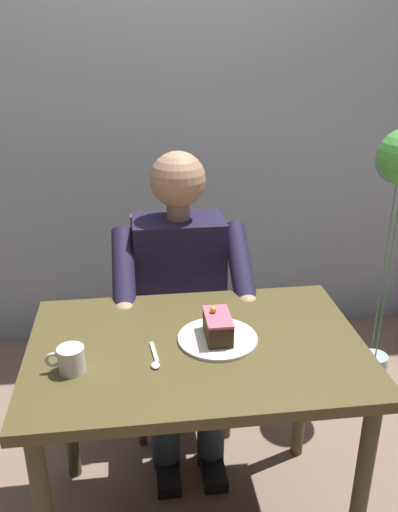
# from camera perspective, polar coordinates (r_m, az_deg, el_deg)

# --- Properties ---
(cafe_rear_panel) EXTENTS (6.40, 0.12, 3.00)m
(cafe_rear_panel) POSITION_cam_1_polar(r_m,az_deg,el_deg) (2.77, -4.01, 20.28)
(cafe_rear_panel) COLOR #9CACB9
(cafe_rear_panel) RESTS_ON ground
(dining_table) EXTENTS (1.03, 0.68, 0.75)m
(dining_table) POSITION_cam_1_polar(r_m,az_deg,el_deg) (1.71, -0.26, -12.17)
(dining_table) COLOR brown
(dining_table) RESTS_ON ground
(chair) EXTENTS (0.42, 0.42, 0.90)m
(chair) POSITION_cam_1_polar(r_m,az_deg,el_deg) (2.36, -2.26, -5.74)
(chair) COLOR brown
(chair) RESTS_ON ground
(seated_person) EXTENTS (0.53, 0.58, 1.22)m
(seated_person) POSITION_cam_1_polar(r_m,az_deg,el_deg) (2.14, -1.89, -4.65)
(seated_person) COLOR #201B37
(seated_person) RESTS_ON ground
(dessert_plate) EXTENTS (0.25, 0.25, 0.01)m
(dessert_plate) POSITION_cam_1_polar(r_m,az_deg,el_deg) (1.68, 2.00, -8.79)
(dessert_plate) COLOR white
(dessert_plate) RESTS_ON dining_table
(cake_slice) EXTENTS (0.08, 0.14, 0.10)m
(cake_slice) POSITION_cam_1_polar(r_m,az_deg,el_deg) (1.65, 2.02, -7.51)
(cake_slice) COLOR #342311
(cake_slice) RESTS_ON dessert_plate
(coffee_cup) EXTENTS (0.11, 0.08, 0.08)m
(coffee_cup) POSITION_cam_1_polar(r_m,az_deg,el_deg) (1.56, -13.55, -10.65)
(coffee_cup) COLOR silver
(coffee_cup) RESTS_ON dining_table
(dessert_spoon) EXTENTS (0.03, 0.14, 0.01)m
(dessert_spoon) POSITION_cam_1_polar(r_m,az_deg,el_deg) (1.59, -4.73, -10.92)
(dessert_spoon) COLOR silver
(dessert_spoon) RESTS_ON dining_table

